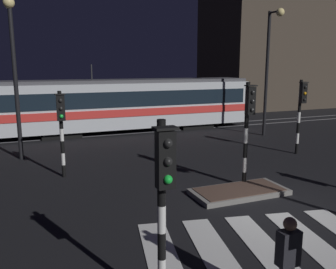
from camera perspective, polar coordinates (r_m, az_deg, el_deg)
The scene contains 13 objects.
ground_plane at distance 11.06m, azimuth 16.04°, elevation -11.15°, with size 120.00×120.00×0.00m, color black.
rail_near at distance 22.01m, azimuth -4.51°, elevation 0.29°, with size 80.00×0.12×0.03m, color #59595E.
rail_far at distance 23.36m, azimuth -5.57°, elevation 0.90°, with size 80.00×0.12×0.03m, color #59595E.
traffic_island at distance 11.85m, azimuth 11.31°, elevation -8.96°, with size 3.09×1.42×0.18m.
traffic_light_median_centre at distance 12.05m, azimuth 12.70°, elevation 2.42°, with size 0.36×0.42×3.56m.
traffic_light_corner_near_left at distance 5.66m, azimuth -0.72°, elevation -8.90°, with size 0.36×0.42×3.27m.
traffic_light_corner_far_left at distance 13.39m, azimuth -16.71°, elevation 2.02°, with size 0.36×0.42×3.20m.
traffic_light_corner_far_right at distance 17.43m, azimuth 20.51°, elevation 4.34°, with size 0.36×0.42×3.45m.
street_lamp_trackside_left at distance 16.35m, azimuth -23.46°, elevation 10.80°, with size 0.44×1.21×6.69m.
street_lamp_trackside_right at distance 21.40m, azimuth 16.04°, elevation 11.72°, with size 0.44×1.21×7.11m.
tram at distance 22.33m, azimuth -6.01°, elevation 4.91°, with size 15.72×2.58×4.15m.
pedestrian_waiting_at_kerb at distance 6.50m, azimuth 18.53°, elevation -19.21°, with size 0.36×0.24×1.71m.
building_backdrop at distance 38.28m, azimuth 16.90°, elevation 12.36°, with size 13.70×8.00×10.63m, color #42382D.
Camera 1 is at (-6.45, -7.99, 4.09)m, focal length 38.10 mm.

